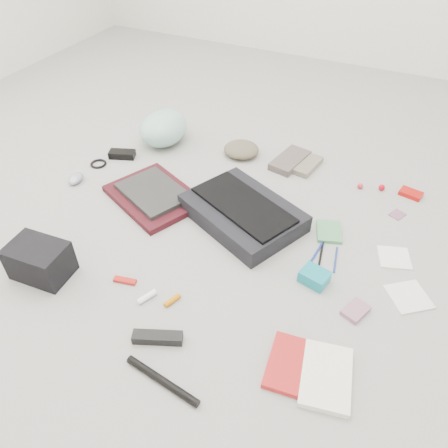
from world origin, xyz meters
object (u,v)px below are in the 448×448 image
at_px(bike_helmet, 163,128).
at_px(book_red, 290,364).
at_px(camera_bag, 40,260).
at_px(laptop, 154,192).
at_px(accordion_wallet, 314,277).
at_px(messenger_bag, 243,213).

relative_size(bike_helmet, book_red, 1.46).
xyz_separation_m(camera_bag, book_red, (0.93, 0.03, -0.06)).
height_order(laptop, bike_helmet, bike_helmet).
distance_m(bike_helmet, accordion_wallet, 1.16).
height_order(bike_helmet, camera_bag, bike_helmet).
relative_size(laptop, bike_helmet, 1.07).
height_order(camera_bag, accordion_wallet, camera_bag).
distance_m(camera_bag, book_red, 0.94).
bearing_deg(messenger_bag, bike_helmet, 171.90).
xyz_separation_m(book_red, accordion_wallet, (-0.03, 0.36, 0.01)).
distance_m(laptop, bike_helmet, 0.48).
xyz_separation_m(bike_helmet, book_red, (1.02, -0.96, -0.07)).
relative_size(messenger_bag, book_red, 2.38).
height_order(messenger_bag, bike_helmet, bike_helmet).
bearing_deg(camera_bag, laptop, 73.43).
bearing_deg(book_red, laptop, 140.66).
distance_m(bike_helmet, camera_bag, 0.99).
height_order(bike_helmet, book_red, bike_helmet).
distance_m(laptop, camera_bag, 0.56).
bearing_deg(camera_bag, bike_helmet, 91.06).
bearing_deg(book_red, accordion_wallet, 88.83).
distance_m(messenger_bag, book_red, 0.69).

